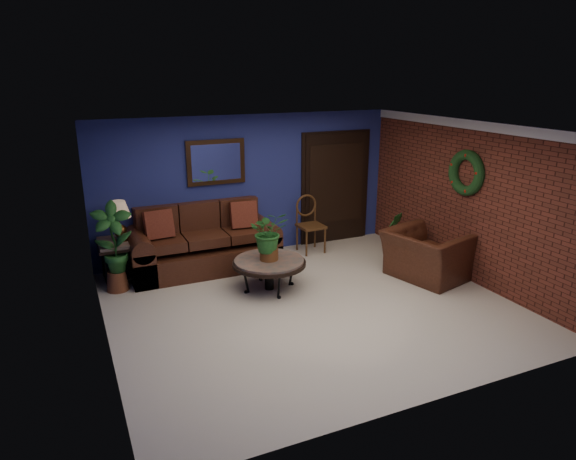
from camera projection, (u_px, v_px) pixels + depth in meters
name	position (u px, v px, depth m)	size (l,w,h in m)	color
floor	(311.00, 305.00, 7.34)	(5.50, 5.50, 0.00)	beige
wall_back	(249.00, 186.00, 9.15)	(5.50, 0.04, 2.50)	navy
wall_left	(98.00, 249.00, 5.90)	(0.04, 5.00, 2.50)	navy
wall_right_brick	(468.00, 201.00, 8.04)	(0.04, 5.00, 2.50)	maroon
ceiling	(313.00, 129.00, 6.60)	(5.50, 5.00, 0.02)	silver
crown_molding	(475.00, 125.00, 7.68)	(0.03, 5.00, 0.14)	white
wall_mirror	(216.00, 162.00, 8.74)	(1.02, 0.06, 0.77)	#442913
closet_door	(335.00, 188.00, 9.86)	(1.44, 0.06, 2.18)	black
wreath	(466.00, 173.00, 7.93)	(0.72, 0.72, 0.16)	black
sofa	(202.00, 247.00, 8.66)	(2.45, 1.06, 1.10)	#462214
coffee_table	(269.00, 263.00, 7.77)	(1.12, 1.12, 0.48)	#4B4741
end_table	(122.00, 250.00, 8.08)	(0.74, 0.74, 0.67)	#4B4741
table_lamp	(119.00, 216.00, 7.91)	(0.37, 0.37, 0.61)	#442913
side_chair	(309.00, 220.00, 9.42)	(0.46, 0.46, 1.05)	#543518
armchair	(426.00, 255.00, 8.21)	(1.20, 1.04, 0.78)	#462214
coffee_plant	(269.00, 233.00, 7.63)	(0.66, 0.60, 0.76)	#5E2E17
floor_plant	(393.00, 232.00, 9.34)	(0.40, 0.35, 0.78)	#5E2E17
tall_plant	(113.00, 244.00, 7.64)	(0.65, 0.49, 1.38)	brown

